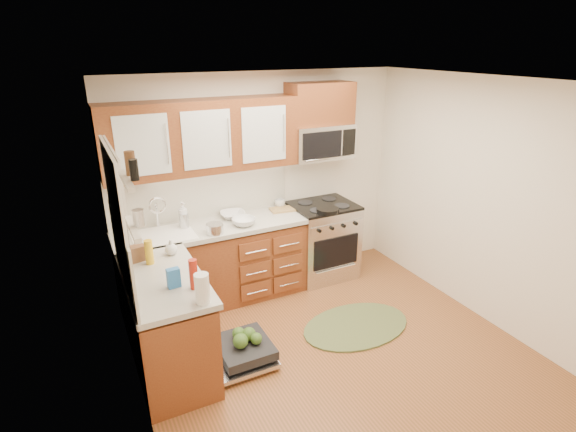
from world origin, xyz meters
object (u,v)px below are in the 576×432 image
range (322,240)px  cutting_board (283,209)px  rug (356,326)px  bowl_b (244,222)px  bowl_a (233,215)px  skillet (328,210)px  paper_towel_roll (202,289)px  upper_cabinets (202,137)px  dishwasher (240,352)px  cup (280,203)px  sink (164,246)px  microwave (320,141)px  stock_pot (215,229)px

range → cutting_board: (-0.50, 0.10, 0.46)m
rug → bowl_b: size_ratio=4.62×
range → rug: 1.28m
rug → cutting_board: (-0.24, 1.26, 0.93)m
bowl_a → skillet: bearing=-20.6°
paper_towel_roll → bowl_a: bearing=62.8°
upper_cabinets → paper_towel_roll: upper_cabinets is taller
rug → skillet: skillet is taller
upper_cabinets → dishwasher: (-0.13, -1.27, -1.77)m
rug → cup: bearing=99.1°
cutting_board → dishwasher: bearing=-130.2°
sink → rug: (1.67, -1.15, -0.79)m
sink → skillet: skillet is taller
range → sink: size_ratio=1.53×
cutting_board → bowl_a: size_ratio=1.07×
bowl_a → range: bearing=-6.9°
sink → bowl_a: (0.82, 0.14, 0.16)m
paper_towel_roll → sink: bearing=90.0°
skillet → bowl_a: size_ratio=0.94×
range → cup: bearing=155.4°
microwave → skillet: (-0.09, -0.37, -0.73)m
paper_towel_roll → bowl_a: size_ratio=0.87×
upper_cabinets → paper_towel_roll: bearing=-108.2°
stock_pot → cup: size_ratio=1.46×
rug → bowl_b: (-0.82, 1.03, 0.96)m
sink → paper_towel_roll: 1.46m
bowl_b → cup: cup is taller
bowl_a → microwave: bearing=-0.7°
cutting_board → bowl_b: (-0.58, -0.23, 0.03)m
range → skillet: (-0.09, -0.25, 0.50)m
paper_towel_roll → cup: 2.21m
skillet → cup: (-0.39, 0.47, -0.00)m
skillet → dishwasher: bearing=-148.7°
dishwasher → bowl_a: (0.43, 1.26, 0.86)m
sink → skillet: size_ratio=2.36×
rug → stock_pot: stock_pot is taller
upper_cabinets → dishwasher: upper_cabinets is taller
rug → paper_towel_roll: paper_towel_roll is taller
dishwasher → sink: bearing=109.2°
bowl_b → dishwasher: bearing=-114.6°
sink → paper_towel_roll: (0.00, -1.44, 0.25)m
microwave → paper_towel_roll: (-1.93, -1.57, -0.65)m
sink → bowl_a: bowl_a is taller
dishwasher → cutting_board: cutting_board is taller
skillet → cutting_board: (-0.41, 0.35, -0.04)m
dishwasher → skillet: 1.91m
skillet → microwave: bearing=76.0°
bowl_a → rug: bearing=-56.6°
upper_cabinets → rug: size_ratio=1.73×
rug → cup: 1.70m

